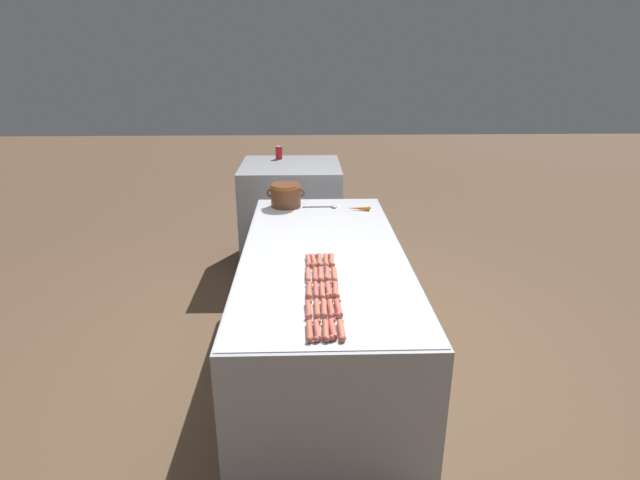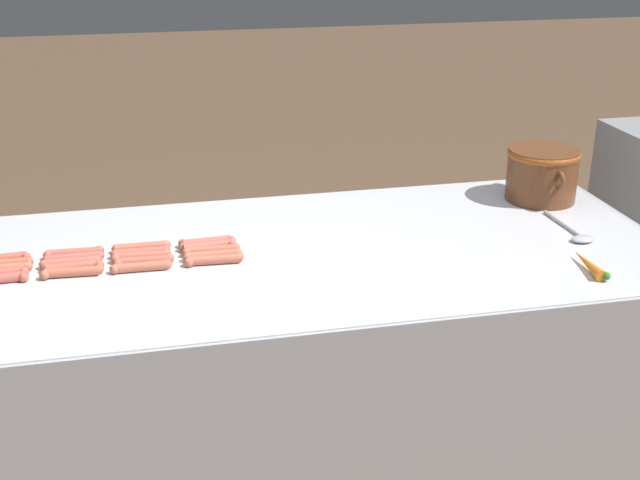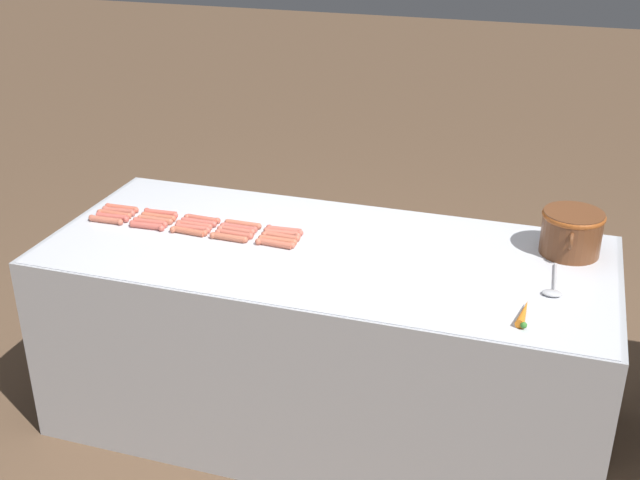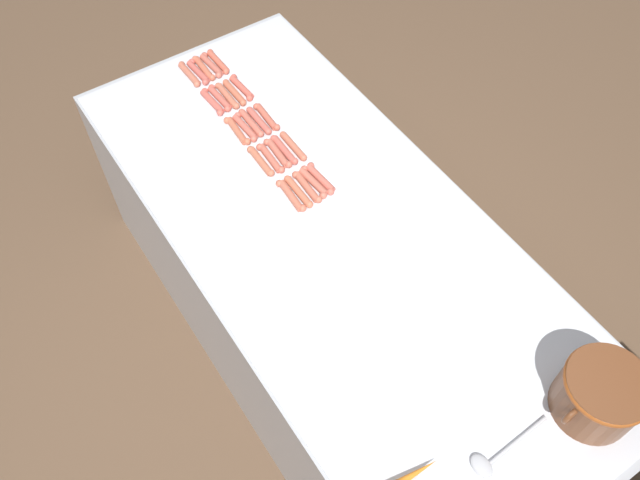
{
  "view_description": "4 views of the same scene",
  "coord_description": "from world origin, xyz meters",
  "px_view_note": "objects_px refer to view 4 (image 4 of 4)",
  "views": [
    {
      "loc": [
        -0.1,
        -2.81,
        1.94
      ],
      "look_at": [
        -0.02,
        0.05,
        0.87
      ],
      "focal_mm": 27.97,
      "sensor_mm": 36.0,
      "label": 1
    },
    {
      "loc": [
        2.16,
        -0.37,
        1.77
      ],
      "look_at": [
        0.13,
        0.08,
        0.91
      ],
      "focal_mm": 46.74,
      "sensor_mm": 36.0,
      "label": 2
    },
    {
      "loc": [
        2.72,
        0.84,
        2.22
      ],
      "look_at": [
        0.01,
        -0.02,
        0.87
      ],
      "focal_mm": 44.81,
      "sensor_mm": 36.0,
      "label": 3
    },
    {
      "loc": [
        0.77,
        1.06,
        2.64
      ],
      "look_at": [
        0.06,
        0.01,
        0.83
      ],
      "focal_mm": 36.84,
      "sensor_mm": 36.0,
      "label": 4
    }
  ],
  "objects_px": {
    "hot_dog_5": "(211,65)",
    "hot_dog_7": "(259,121)",
    "hot_dog_9": "(314,182)",
    "hot_dog_13": "(278,153)",
    "hot_dog_2": "(267,117)",
    "hot_dog_23": "(261,161)",
    "hot_dog_1": "(242,87)",
    "hot_dog_14": "(307,187)",
    "hot_dog_0": "(218,62)",
    "hot_dog_11": "(227,96)",
    "hot_dog_19": "(298,191)",
    "bean_pot": "(600,393)",
    "hot_dog_4": "(321,178)",
    "hot_dog_15": "(198,72)",
    "hot_dog_10": "(204,68)",
    "hot_dog_21": "(212,102)",
    "hot_dog_22": "(237,131)",
    "hot_dog_17": "(245,127)",
    "hot_dog_6": "(234,93)",
    "hot_dog_8": "(284,150)",
    "hot_dog_24": "(291,196)",
    "hot_dog_12": "(251,123)",
    "hot_dog_20": "(189,74)",
    "hot_dog_18": "(270,158)",
    "serving_spoon": "(494,457)",
    "hot_dog_16": "(220,98)"
  },
  "relations": [
    {
      "from": "hot_dog_15",
      "to": "hot_dog_6",
      "type": "bearing_deg",
      "value": 108.27
    },
    {
      "from": "hot_dog_9",
      "to": "hot_dog_24",
      "type": "distance_m",
      "value": 0.1
    },
    {
      "from": "hot_dog_10",
      "to": "hot_dog_12",
      "type": "bearing_deg",
      "value": 90.3
    },
    {
      "from": "hot_dog_13",
      "to": "hot_dog_16",
      "type": "xyz_separation_m",
      "value": [
        0.04,
        -0.38,
        0.0
      ]
    },
    {
      "from": "hot_dog_20",
      "to": "hot_dog_14",
      "type": "bearing_deg",
      "value": 95.24
    },
    {
      "from": "hot_dog_17",
      "to": "hot_dog_21",
      "type": "xyz_separation_m",
      "value": [
        0.04,
        -0.19,
        0.0
      ]
    },
    {
      "from": "hot_dog_20",
      "to": "serving_spoon",
      "type": "bearing_deg",
      "value": 89.12
    },
    {
      "from": "hot_dog_13",
      "to": "hot_dog_17",
      "type": "xyz_separation_m",
      "value": [
        0.03,
        -0.18,
        0.0
      ]
    },
    {
      "from": "hot_dog_4",
      "to": "hot_dog_11",
      "type": "height_order",
      "value": "same"
    },
    {
      "from": "hot_dog_8",
      "to": "bean_pot",
      "type": "height_order",
      "value": "bean_pot"
    },
    {
      "from": "hot_dog_17",
      "to": "serving_spoon",
      "type": "distance_m",
      "value": 1.46
    },
    {
      "from": "hot_dog_5",
      "to": "hot_dog_24",
      "type": "height_order",
      "value": "same"
    },
    {
      "from": "hot_dog_10",
      "to": "serving_spoon",
      "type": "bearing_deg",
      "value": 87.08
    },
    {
      "from": "hot_dog_6",
      "to": "hot_dog_8",
      "type": "distance_m",
      "value": 0.37
    },
    {
      "from": "hot_dog_8",
      "to": "hot_dog_9",
      "type": "height_order",
      "value": "same"
    },
    {
      "from": "hot_dog_1",
      "to": "hot_dog_2",
      "type": "distance_m",
      "value": 0.2
    },
    {
      "from": "hot_dog_0",
      "to": "hot_dog_11",
      "type": "distance_m",
      "value": 0.21
    },
    {
      "from": "hot_dog_9",
      "to": "hot_dog_13",
      "type": "height_order",
      "value": "same"
    },
    {
      "from": "hot_dog_9",
      "to": "bean_pot",
      "type": "relative_size",
      "value": 0.56
    },
    {
      "from": "hot_dog_2",
      "to": "hot_dog_18",
      "type": "distance_m",
      "value": 0.22
    },
    {
      "from": "hot_dog_8",
      "to": "hot_dog_12",
      "type": "xyz_separation_m",
      "value": [
        0.03,
        -0.19,
        0.0
      ]
    },
    {
      "from": "hot_dog_17",
      "to": "hot_dog_23",
      "type": "height_order",
      "value": "same"
    },
    {
      "from": "serving_spoon",
      "to": "hot_dog_5",
      "type": "bearing_deg",
      "value": -94.04
    },
    {
      "from": "hot_dog_15",
      "to": "hot_dog_17",
      "type": "height_order",
      "value": "same"
    },
    {
      "from": "hot_dog_20",
      "to": "hot_dog_10",
      "type": "bearing_deg",
      "value": 179.1
    },
    {
      "from": "hot_dog_13",
      "to": "hot_dog_17",
      "type": "relative_size",
      "value": 1.0
    },
    {
      "from": "hot_dog_1",
      "to": "hot_dog_11",
      "type": "relative_size",
      "value": 1.0
    },
    {
      "from": "hot_dog_2",
      "to": "hot_dog_23",
      "type": "distance_m",
      "value": 0.23
    },
    {
      "from": "hot_dog_8",
      "to": "hot_dog_23",
      "type": "bearing_deg",
      "value": -0.48
    },
    {
      "from": "hot_dog_22",
      "to": "bean_pot",
      "type": "bearing_deg",
      "value": 101.18
    },
    {
      "from": "hot_dog_14",
      "to": "hot_dog_23",
      "type": "bearing_deg",
      "value": -69.61
    },
    {
      "from": "hot_dog_4",
      "to": "hot_dog_15",
      "type": "height_order",
      "value": "same"
    },
    {
      "from": "hot_dog_9",
      "to": "hot_dog_0",
      "type": "bearing_deg",
      "value": -92.39
    },
    {
      "from": "hot_dog_7",
      "to": "hot_dog_19",
      "type": "xyz_separation_m",
      "value": [
        0.06,
        0.38,
        0.0
      ]
    },
    {
      "from": "hot_dog_8",
      "to": "serving_spoon",
      "type": "xyz_separation_m",
      "value": [
        0.13,
        1.28,
        -0.01
      ]
    },
    {
      "from": "hot_dog_10",
      "to": "hot_dog_19",
      "type": "height_order",
      "value": "same"
    },
    {
      "from": "hot_dog_21",
      "to": "hot_dog_7",
      "type": "bearing_deg",
      "value": 117.23
    },
    {
      "from": "hot_dog_4",
      "to": "hot_dog_15",
      "type": "bearing_deg",
      "value": -82.7
    },
    {
      "from": "hot_dog_0",
      "to": "hot_dog_1",
      "type": "distance_m",
      "value": 0.19
    },
    {
      "from": "bean_pot",
      "to": "hot_dog_9",
      "type": "bearing_deg",
      "value": -80.14
    },
    {
      "from": "hot_dog_4",
      "to": "hot_dog_20",
      "type": "height_order",
      "value": "same"
    },
    {
      "from": "hot_dog_9",
      "to": "hot_dog_22",
      "type": "distance_m",
      "value": 0.39
    },
    {
      "from": "hot_dog_8",
      "to": "hot_dog_9",
      "type": "distance_m",
      "value": 0.19
    },
    {
      "from": "hot_dog_9",
      "to": "hot_dog_19",
      "type": "distance_m",
      "value": 0.07
    },
    {
      "from": "hot_dog_24",
      "to": "bean_pot",
      "type": "distance_m",
      "value": 1.16
    },
    {
      "from": "hot_dog_19",
      "to": "hot_dog_14",
      "type": "bearing_deg",
      "value": -179.15
    },
    {
      "from": "hot_dog_6",
      "to": "hot_dog_22",
      "type": "height_order",
      "value": "same"
    },
    {
      "from": "hot_dog_7",
      "to": "hot_dog_14",
      "type": "height_order",
      "value": "same"
    },
    {
      "from": "hot_dog_5",
      "to": "hot_dog_7",
      "type": "xyz_separation_m",
      "value": [
        0.0,
        0.39,
        0.0
      ]
    },
    {
      "from": "hot_dog_10",
      "to": "hot_dog_21",
      "type": "height_order",
      "value": "same"
    }
  ]
}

